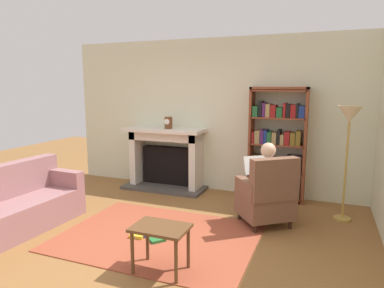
{
  "coord_description": "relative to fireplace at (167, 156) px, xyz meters",
  "views": [
    {
      "loc": [
        1.88,
        -3.32,
        1.86
      ],
      "look_at": [
        0.1,
        1.2,
        1.05
      ],
      "focal_mm": 32.11,
      "sensor_mm": 36.0,
      "label": 1
    }
  ],
  "objects": [
    {
      "name": "back_wall",
      "position": [
        0.84,
        0.25,
        0.76
      ],
      "size": [
        5.6,
        0.1,
        2.7
      ],
      "primitive_type": "cube",
      "color": "beige",
      "rests_on": "ground"
    },
    {
      "name": "area_rug",
      "position": [
        0.84,
        -2.0,
        -0.59
      ],
      "size": [
        2.4,
        1.8,
        0.01
      ],
      "primitive_type": "cube",
      "color": "#9D462E",
      "rests_on": "ground"
    },
    {
      "name": "floor_lamp",
      "position": [
        3.01,
        -0.53,
        0.77
      ],
      "size": [
        0.32,
        0.32,
        1.61
      ],
      "color": "#B7933F",
      "rests_on": "ground"
    },
    {
      "name": "side_table",
      "position": [
        1.24,
        -2.72,
        -0.18
      ],
      "size": [
        0.56,
        0.39,
        0.49
      ],
      "color": "brown",
      "rests_on": "ground"
    },
    {
      "name": "fireplace",
      "position": [
        0.0,
        0.0,
        0.0
      ],
      "size": [
        1.51,
        0.64,
        1.12
      ],
      "color": "#4C4742",
      "rests_on": "ground"
    },
    {
      "name": "armchair_reading",
      "position": [
        2.04,
        -1.15,
        -0.17
      ],
      "size": [
        0.89,
        0.88,
        0.97
      ],
      "rotation": [
        0.0,
        0.0,
        3.8
      ],
      "color": "#331E14",
      "rests_on": "ground"
    },
    {
      "name": "ground",
      "position": [
        0.84,
        -2.3,
        -0.59
      ],
      "size": [
        14.0,
        14.0,
        0.0
      ],
      "primitive_type": "plane",
      "color": "brown"
    },
    {
      "name": "scattered_books",
      "position": [
        0.73,
        -2.02,
        -0.56
      ],
      "size": [
        0.57,
        0.48,
        0.04
      ],
      "color": "gold",
      "rests_on": "area_rug"
    },
    {
      "name": "seated_reader",
      "position": [
        1.97,
        -1.06,
        0.03
      ],
      "size": [
        0.57,
        0.59,
        1.14
      ],
      "rotation": [
        0.0,
        0.0,
        3.8
      ],
      "color": "silver",
      "rests_on": "ground"
    },
    {
      "name": "mantel_clock",
      "position": [
        0.09,
        -0.1,
        0.64
      ],
      "size": [
        0.14,
        0.14,
        0.21
      ],
      "color": "brown",
      "rests_on": "fireplace"
    },
    {
      "name": "bookshelf",
      "position": [
        1.99,
        0.03,
        0.32
      ],
      "size": [
        0.91,
        0.32,
        1.86
      ],
      "color": "brown",
      "rests_on": "ground"
    },
    {
      "name": "sofa_floral",
      "position": [
        -1.0,
        -2.48,
        -0.27
      ],
      "size": [
        0.8,
        1.73,
        0.85
      ],
      "rotation": [
        0.0,
        0.0,
        1.52
      ],
      "color": "#9A696B",
      "rests_on": "ground"
    }
  ]
}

